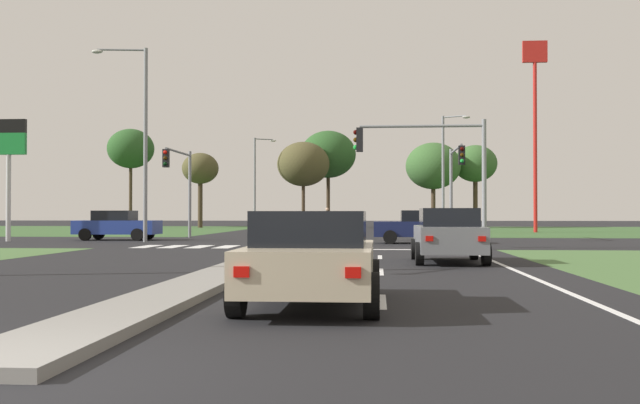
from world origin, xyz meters
name	(u,v)px	position (x,y,z in m)	size (l,w,h in m)	color
ground_plane	(308,242)	(0.00, 30.00, 0.00)	(200.00, 200.00, 0.00)	black
grass_verge_far_left	(36,230)	(-25.50, 54.50, 0.00)	(35.00, 35.00, 0.01)	#385B2D
median_island_near	(230,272)	(0.00, 11.00, 0.07)	(1.20, 22.00, 0.14)	gray
median_island_far	(337,229)	(0.00, 55.00, 0.07)	(1.20, 36.00, 0.14)	gray
lane_dash_near	(382,302)	(3.50, 5.99, 0.01)	(0.14, 2.00, 0.01)	silver
lane_dash_second	(381,272)	(3.50, 11.99, 0.01)	(0.14, 2.00, 0.01)	silver
lane_dash_third	(380,257)	(3.50, 17.99, 0.01)	(0.14, 2.00, 0.01)	silver
edge_line_right	(521,273)	(6.85, 12.00, 0.01)	(0.14, 24.00, 0.01)	silver
stop_bar_near	(387,250)	(3.80, 23.00, 0.01)	(6.40, 0.50, 0.01)	silver
crosswalk_bar_near	(147,246)	(-6.40, 24.80, 0.01)	(0.70, 2.80, 0.01)	silver
crosswalk_bar_second	(173,247)	(-5.25, 24.80, 0.01)	(0.70, 2.80, 0.01)	silver
crosswalk_bar_third	(200,247)	(-4.10, 24.80, 0.01)	(0.70, 2.80, 0.01)	silver
crosswalk_bar_fourth	(227,247)	(-2.95, 24.80, 0.01)	(0.70, 2.80, 0.01)	silver
crosswalk_bar_fifth	(254,247)	(-1.80, 24.80, 0.01)	(0.70, 2.80, 0.01)	silver
car_grey_near	(448,235)	(5.47, 15.65, 0.80)	(2.02, 4.14, 1.57)	slate
car_navy_second	(419,227)	(5.37, 29.14, 0.79)	(4.23, 2.02, 1.56)	#161E47
car_beige_third	(312,257)	(2.43, 5.37, 0.75)	(2.07, 4.36, 1.46)	#BCAD8E
car_blue_fourth	(117,225)	(-10.33, 32.01, 0.80)	(4.37, 2.07, 1.56)	navy
traffic_signal_far_left	(181,175)	(-7.60, 34.58, 3.55)	(0.32, 5.24, 5.07)	gray
traffic_signal_far_right	(455,173)	(7.60, 34.36, 3.59)	(0.32, 5.77, 5.09)	gray
traffic_signal_near_right	(433,159)	(5.60, 23.40, 3.59)	(5.24, 0.32, 5.13)	gray
street_lamp_second	(141,133)	(-8.27, 29.62, 5.39)	(2.74, 0.55, 9.61)	gray
street_lamp_third	(445,167)	(8.19, 46.65, 4.67)	(1.91, 1.05, 8.32)	gray
street_lamp_fourth	(257,177)	(-7.86, 62.09, 4.75)	(2.00, 1.12, 8.45)	gray
pedestrian_at_median	(327,218)	(0.13, 41.78, 1.12)	(0.34, 0.34, 1.63)	maroon
fastfood_pole_sign	(535,96)	(15.07, 49.76, 10.15)	(1.80, 0.40, 14.23)	red
fuel_price_totem	(9,152)	(-15.27, 30.05, 4.54)	(1.80, 0.24, 6.20)	silver
treeline_near	(131,149)	(-21.89, 67.83, 8.01)	(4.76, 4.76, 10.07)	#423323
treeline_second	(200,169)	(-13.87, 64.75, 5.70)	(3.55, 3.55, 7.30)	#423323
treeline_third	(303,164)	(-3.65, 63.69, 6.07)	(4.98, 4.98, 8.20)	#423323
treeline_fourth	(328,155)	(-1.50, 66.90, 7.23)	(5.50, 5.50, 9.59)	#423323
treeline_fifth	(475,164)	(13.01, 67.67, 6.26)	(4.29, 4.29, 8.14)	#423323
treeline_sixth	(433,166)	(8.75, 65.78, 5.95)	(5.30, 5.30, 8.23)	#423323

